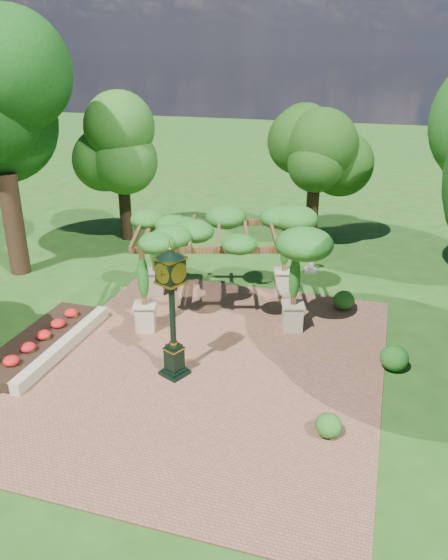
# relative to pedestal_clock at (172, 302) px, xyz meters

# --- Properties ---
(ground) EXTENTS (120.00, 120.00, 0.00)m
(ground) POSITION_rel_pedestal_clock_xyz_m (0.81, -0.27, -2.35)
(ground) COLOR #1E4714
(ground) RESTS_ON ground
(brick_plaza) EXTENTS (10.00, 12.00, 0.04)m
(brick_plaza) POSITION_rel_pedestal_clock_xyz_m (0.81, 0.73, -2.33)
(brick_plaza) COLOR brown
(brick_plaza) RESTS_ON ground
(border_wall) EXTENTS (0.35, 5.00, 0.40)m
(border_wall) POSITION_rel_pedestal_clock_xyz_m (-3.79, 0.23, -2.15)
(border_wall) COLOR #C6B793
(border_wall) RESTS_ON ground
(flower_bed) EXTENTS (1.50, 5.00, 0.36)m
(flower_bed) POSITION_rel_pedestal_clock_xyz_m (-4.69, 0.23, -2.17)
(flower_bed) COLOR red
(flower_bed) RESTS_ON ground
(pedestal_clock) EXTENTS (1.02, 1.02, 3.92)m
(pedestal_clock) POSITION_rel_pedestal_clock_xyz_m (0.00, 0.00, 0.00)
(pedestal_clock) COLOR black
(pedestal_clock) RESTS_ON brick_plaza
(pergola) EXTENTS (6.48, 5.06, 3.58)m
(pergola) POSITION_rel_pedestal_clock_xyz_m (-0.04, 4.42, 0.59)
(pergola) COLOR tan
(pergola) RESTS_ON brick_plaza
(sundial) EXTENTS (0.64, 0.64, 0.95)m
(sundial) POSITION_rel_pedestal_clock_xyz_m (2.53, 9.15, -1.93)
(sundial) COLOR gray
(sundial) RESTS_ON ground
(shrub_front) EXTENTS (0.74, 0.74, 0.60)m
(shrub_front) POSITION_rel_pedestal_clock_xyz_m (4.59, -1.44, -2.01)
(shrub_front) COLOR #235A19
(shrub_front) RESTS_ON brick_plaza
(shrub_mid) EXTENTS (0.95, 0.95, 0.75)m
(shrub_mid) POSITION_rel_pedestal_clock_xyz_m (6.05, 2.14, -1.94)
(shrub_mid) COLOR #1E5618
(shrub_mid) RESTS_ON brick_plaza
(shrub_back) EXTENTS (0.80, 0.80, 0.69)m
(shrub_back) POSITION_rel_pedestal_clock_xyz_m (4.25, 5.80, -1.97)
(shrub_back) COLOR #245E1B
(shrub_back) RESTS_ON brick_plaza
(tree_west_far) EXTENTS (3.11, 3.11, 6.58)m
(tree_west_far) POSITION_rel_pedestal_clock_xyz_m (-6.84, 10.77, 2.14)
(tree_west_far) COLOR black
(tree_west_far) RESTS_ON ground
(tree_north) EXTENTS (3.18, 3.18, 6.66)m
(tree_north) POSITION_rel_pedestal_clock_xyz_m (2.00, 12.56, 2.20)
(tree_north) COLOR #352315
(tree_north) RESTS_ON ground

